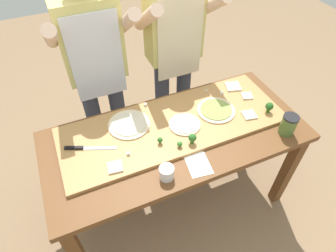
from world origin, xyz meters
TOP-DOWN VIEW (x-y plane):
  - ground_plane at (0.00, 0.00)m, footprint 8.00×8.00m
  - prep_table at (0.00, 0.00)m, footprint 1.65×0.75m
  - cutting_board at (0.01, 0.07)m, footprint 1.44×0.52m
  - chefs_knife at (-0.56, 0.10)m, footprint 0.29×0.13m
  - pizza_whole_cheese_artichoke at (-0.25, 0.17)m, footprint 0.27×0.27m
  - pizza_whole_white_garlic at (0.07, 0.03)m, footprint 0.20×0.20m
  - pizza_whole_pesto_green at (0.32, 0.07)m, footprint 0.25×0.25m
  - pizza_slice_center at (0.56, 0.24)m, footprint 0.13×0.13m
  - pizza_slice_far_left at (-0.42, -0.11)m, footprint 0.09×0.09m
  - pizza_slice_near_right at (0.60, 0.11)m, footprint 0.09×0.09m
  - pizza_slice_far_right at (0.50, -0.06)m, footprint 0.10×0.10m
  - broccoli_floret_front_right at (0.05, -0.12)m, footprint 0.05×0.05m
  - broccoli_floret_back_mid at (0.63, -0.08)m, footprint 0.05×0.05m
  - broccoli_floret_center_right at (-0.13, -0.05)m, footprint 0.03×0.03m
  - broccoli_floret_front_left at (-0.03, -0.12)m, footprint 0.03×0.03m
  - cheese_crumble_a at (0.45, 0.20)m, footprint 0.03×0.03m
  - cheese_crumble_b at (0.36, 0.27)m, footprint 0.02×0.02m
  - cheese_crumble_c at (-0.09, 0.30)m, footprint 0.02×0.02m
  - cheese_crumble_d at (-0.33, -0.05)m, footprint 0.02×0.02m
  - flour_cup at (-0.18, -0.27)m, footprint 0.08×0.08m
  - sauce_jar at (0.64, -0.26)m, footprint 0.10×0.10m
  - recipe_note at (0.02, -0.26)m, footprint 0.15×0.18m
  - cook_left at (-0.31, 0.65)m, footprint 0.54×0.39m
  - cook_right at (0.28, 0.65)m, footprint 0.54×0.39m

SIDE VIEW (x-z plane):
  - ground_plane at x=0.00m, z-range 0.00..0.00m
  - prep_table at x=0.00m, z-range 0.28..1.08m
  - recipe_note at x=0.02m, z-range 0.79..0.79m
  - cutting_board at x=0.01m, z-range 0.79..0.82m
  - chefs_knife at x=-0.56m, z-range 0.81..0.83m
  - pizza_slice_center at x=0.56m, z-range 0.82..0.83m
  - pizza_slice_far_left at x=-0.42m, z-range 0.82..0.83m
  - pizza_slice_near_right at x=0.60m, z-range 0.82..0.83m
  - pizza_slice_far_right at x=0.50m, z-range 0.82..0.83m
  - cheese_crumble_b at x=0.36m, z-range 0.82..0.83m
  - pizza_whole_white_garlic at x=0.07m, z-range 0.81..0.83m
  - pizza_whole_pesto_green at x=0.32m, z-range 0.81..0.83m
  - pizza_whole_cheese_artichoke at x=-0.25m, z-range 0.81..0.83m
  - cheese_crumble_c at x=-0.09m, z-range 0.82..0.83m
  - cheese_crumble_d at x=-0.33m, z-range 0.82..0.83m
  - cheese_crumble_a at x=0.45m, z-range 0.82..0.83m
  - flour_cup at x=-0.18m, z-range 0.79..0.87m
  - broccoli_floret_front_left at x=-0.03m, z-range 0.82..0.86m
  - broccoli_floret_center_right at x=-0.13m, z-range 0.82..0.87m
  - broccoli_floret_front_right at x=0.05m, z-range 0.82..0.89m
  - broccoli_floret_back_mid at x=0.63m, z-range 0.82..0.90m
  - sauce_jar at x=0.64m, z-range 0.79..0.93m
  - cook_left at x=-0.31m, z-range 0.16..1.83m
  - cook_right at x=0.28m, z-range 0.16..1.83m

